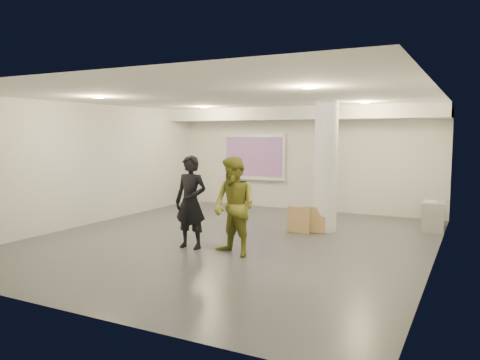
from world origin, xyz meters
The scene contains 19 objects.
floor centered at (0.00, 0.00, 0.00)m, with size 8.00×9.00×0.01m, color #3A3C41.
ceiling centered at (0.00, 0.00, 3.00)m, with size 8.00×9.00×0.01m, color white.
wall_back centered at (0.00, 4.50, 1.50)m, with size 8.00×0.01×3.00m, color silver.
wall_front centered at (0.00, -4.50, 1.50)m, with size 8.00×0.01×3.00m, color silver.
wall_left centered at (-4.00, 0.00, 1.50)m, with size 0.01×9.00×3.00m, color silver.
wall_right centered at (4.00, 0.00, 1.50)m, with size 0.01×9.00×3.00m, color silver.
soffit_band centered at (0.00, 3.95, 2.82)m, with size 8.00×1.10×0.36m, color white.
downlight_nw centered at (-2.20, 2.50, 2.98)m, with size 0.22×0.22×0.02m, color #FFCB82.
downlight_ne centered at (2.20, 2.50, 2.98)m, with size 0.22×0.22×0.02m, color #FFCB82.
downlight_sw centered at (-2.20, -1.50, 2.98)m, with size 0.22×0.22×0.02m, color #FFCB82.
downlight_se centered at (2.20, -1.50, 2.98)m, with size 0.22×0.22×0.02m, color #FFCB82.
column centered at (1.50, 1.80, 1.50)m, with size 0.52×0.52×3.00m, color white.
projection_screen centered at (-1.60, 4.45, 1.53)m, with size 2.10×0.13×1.42m.
credenza centered at (3.72, 3.16, 0.34)m, with size 0.49×1.18×0.69m, color gray.
papers_stack centered at (3.69, 2.90, 0.70)m, with size 0.27×0.34×0.02m, color silver.
cardboard_back centered at (1.02, 1.33, 0.30)m, with size 0.54×0.05×0.59m, color #9D7A49.
cardboard_front centered at (1.32, 1.52, 0.29)m, with size 0.53×0.05×0.59m, color #9D7A49.
woman centered at (-0.39, -0.97, 0.92)m, with size 0.67×0.44×1.83m, color black.
man centered at (0.65, -1.08, 0.92)m, with size 0.89×0.70×1.84m, color olive.
Camera 1 is at (4.63, -8.62, 2.27)m, focal length 35.00 mm.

